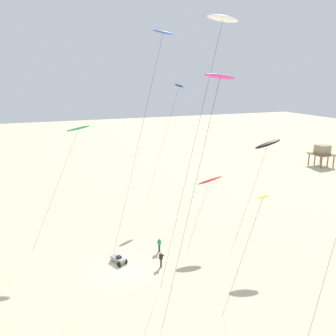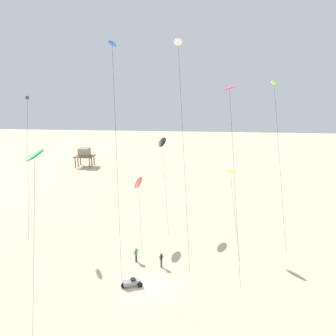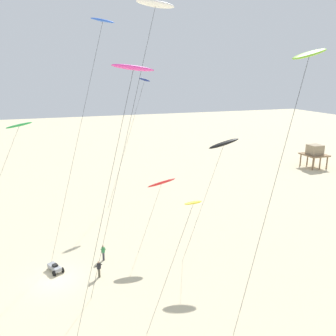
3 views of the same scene
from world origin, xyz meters
name	(u,v)px [view 1 (image 1 of 3)]	position (x,y,z in m)	size (l,w,h in m)	color
ground_plane	(122,270)	(0.00, 0.00, 0.00)	(260.00, 260.00, 0.00)	beige
kite_yellow	(263,198)	(8.36, 10.12, 9.34)	(2.07, 5.14, 9.83)	yellow
kite_red	(210,181)	(-2.98, 11.37, 7.39)	(1.39, 4.65, 8.01)	red
kite_navy	(178,89)	(-18.11, 13.68, 17.36)	(2.46, 7.24, 18.24)	navy
kite_blue	(162,37)	(-4.28, 5.99, 22.91)	(2.29, 7.80, 23.71)	blue
kite_magenta	(219,79)	(7.64, 6.02, 18.79)	(2.35, 6.75, 19.34)	#D8339E
kite_green	(78,129)	(-9.05, -2.48, 13.27)	(2.30, 7.61, 13.82)	green
kite_white	(223,21)	(2.16, 9.25, 23.72)	(2.45, 8.23, 24.32)	white
kite_black	(268,144)	(-0.67, 17.34, 11.68)	(2.03, 6.69, 12.39)	black
kite_flyer_nearest	(159,245)	(-2.03, 4.73, 0.89)	(0.60, 0.62, 1.67)	#33333D
kite_flyer_middle	(161,259)	(0.92, 3.86, 0.89)	(0.61, 0.63, 1.67)	#4C4738
stilt_house	(322,151)	(-24.87, 51.43, 3.31)	(4.54, 4.41, 4.71)	#846647
beach_buggy	(118,259)	(-1.45, -0.09, 0.43)	(2.09, 1.59, 0.82)	gray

